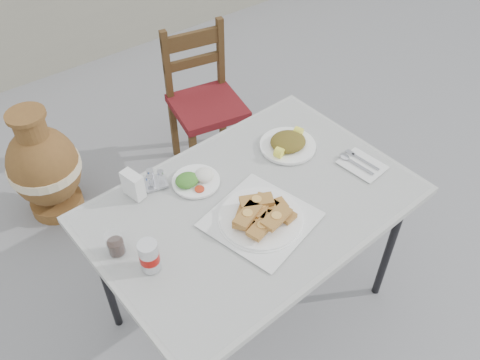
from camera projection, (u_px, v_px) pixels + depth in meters
ground at (262, 275)px, 2.54m from camera, size 80.00×80.00×0.00m
cafe_table at (253, 210)px, 1.94m from camera, size 1.24×0.88×0.73m
pide_plate at (261, 214)px, 1.82m from camera, size 0.42×0.42×0.07m
salad_rice_plate at (195, 179)px, 1.96m from camera, size 0.19×0.19×0.05m
salad_chopped_plate at (288, 143)px, 2.11m from camera, size 0.24×0.24×0.05m
soda_can at (149, 256)px, 1.65m from camera, size 0.07×0.07×0.12m
cola_glass at (116, 244)px, 1.71m from camera, size 0.06×0.06×0.09m
napkin_holder at (133, 185)px, 1.89m from camera, size 0.07×0.09×0.10m
condiment_caddy at (154, 180)px, 1.95m from camera, size 0.12×0.10×0.07m
cutlery_napkin at (359, 163)px, 2.05m from camera, size 0.15×0.19×0.01m
chair at (205, 101)px, 2.86m from camera, size 0.44×0.44×0.85m
terracotta_urn at (45, 167)px, 2.66m from camera, size 0.38×0.38×0.66m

